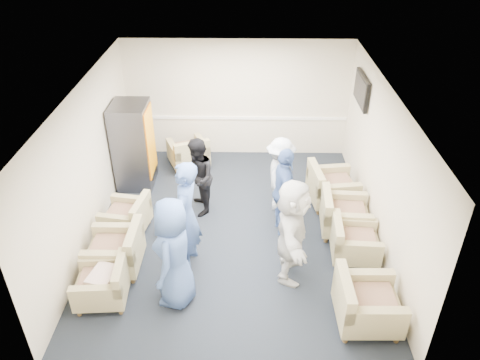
{
  "coord_description": "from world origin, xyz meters",
  "views": [
    {
      "loc": [
        0.23,
        -6.84,
        5.36
      ],
      "look_at": [
        0.11,
        0.2,
        0.96
      ],
      "focal_mm": 35.0,
      "sensor_mm": 36.0,
      "label": 1
    }
  ],
  "objects_px": {
    "armchair_right_midnear": "(352,243)",
    "person_front_right": "(292,231)",
    "armchair_left_near": "(105,284)",
    "person_front_left": "(174,253)",
    "armchair_right_near": "(364,305)",
    "person_mid_right": "(284,192)",
    "armchair_right_midfar": "(342,216)",
    "armchair_corner": "(189,154)",
    "person_back_left": "(198,177)",
    "person_mid_left": "(186,216)",
    "vending_machine": "(134,145)",
    "armchair_left_far": "(128,218)",
    "armchair_left_mid": "(118,252)",
    "person_back_right": "(280,175)",
    "armchair_right_far": "(329,188)"
  },
  "relations": [
    {
      "from": "armchair_left_far",
      "to": "armchair_right_near",
      "type": "distance_m",
      "value": 4.34
    },
    {
      "from": "person_back_left",
      "to": "armchair_corner",
      "type": "bearing_deg",
      "value": -179.46
    },
    {
      "from": "person_front_left",
      "to": "person_back_left",
      "type": "bearing_deg",
      "value": -172.99
    },
    {
      "from": "armchair_left_mid",
      "to": "armchair_left_near",
      "type": "bearing_deg",
      "value": -2.62
    },
    {
      "from": "armchair_left_mid",
      "to": "armchair_left_far",
      "type": "relative_size",
      "value": 0.97
    },
    {
      "from": "armchair_right_midfar",
      "to": "person_front_right",
      "type": "relative_size",
      "value": 0.5
    },
    {
      "from": "armchair_left_far",
      "to": "armchair_right_far",
      "type": "distance_m",
      "value": 3.9
    },
    {
      "from": "armchair_left_mid",
      "to": "armchair_corner",
      "type": "xyz_separation_m",
      "value": [
        0.79,
        3.34,
        -0.02
      ]
    },
    {
      "from": "armchair_left_mid",
      "to": "person_front_right",
      "type": "bearing_deg",
      "value": 88.04
    },
    {
      "from": "armchair_right_midfar",
      "to": "person_mid_left",
      "type": "height_order",
      "value": "person_mid_left"
    },
    {
      "from": "vending_machine",
      "to": "person_front_right",
      "type": "xyz_separation_m",
      "value": [
        3.03,
        -2.74,
        -0.02
      ]
    },
    {
      "from": "person_back_left",
      "to": "armchair_left_near",
      "type": "bearing_deg",
      "value": -39.15
    },
    {
      "from": "armchair_corner",
      "to": "person_back_right",
      "type": "xyz_separation_m",
      "value": [
        1.93,
        -1.56,
        0.43
      ]
    },
    {
      "from": "person_front_right",
      "to": "armchair_left_mid",
      "type": "bearing_deg",
      "value": 96.65
    },
    {
      "from": "armchair_left_near",
      "to": "armchair_left_far",
      "type": "xyz_separation_m",
      "value": [
        -0.02,
        1.68,
        0.0
      ]
    },
    {
      "from": "vending_machine",
      "to": "person_back_left",
      "type": "relative_size",
      "value": 1.16
    },
    {
      "from": "armchair_left_far",
      "to": "armchair_corner",
      "type": "relative_size",
      "value": 0.83
    },
    {
      "from": "armchair_left_near",
      "to": "person_front_right",
      "type": "relative_size",
      "value": 0.45
    },
    {
      "from": "person_front_right",
      "to": "person_mid_left",
      "type": "bearing_deg",
      "value": 90.45
    },
    {
      "from": "armchair_right_near",
      "to": "armchair_corner",
      "type": "xyz_separation_m",
      "value": [
        -2.98,
        4.42,
        -0.03
      ]
    },
    {
      "from": "person_back_left",
      "to": "person_front_right",
      "type": "bearing_deg",
      "value": 31.62
    },
    {
      "from": "armchair_right_near",
      "to": "armchair_corner",
      "type": "height_order",
      "value": "armchair_right_near"
    },
    {
      "from": "armchair_right_midnear",
      "to": "vending_machine",
      "type": "distance_m",
      "value": 4.74
    },
    {
      "from": "armchair_left_mid",
      "to": "person_back_right",
      "type": "relative_size",
      "value": 0.56
    },
    {
      "from": "armchair_left_mid",
      "to": "person_back_left",
      "type": "distance_m",
      "value": 2.05
    },
    {
      "from": "armchair_left_far",
      "to": "vending_machine",
      "type": "xyz_separation_m",
      "value": [
        -0.18,
        1.67,
        0.6
      ]
    },
    {
      "from": "armchair_left_mid",
      "to": "armchair_right_midfar",
      "type": "distance_m",
      "value": 3.95
    },
    {
      "from": "armchair_right_midfar",
      "to": "person_mid_left",
      "type": "distance_m",
      "value": 2.9
    },
    {
      "from": "armchair_right_midfar",
      "to": "armchair_corner",
      "type": "distance_m",
      "value": 3.79
    },
    {
      "from": "armchair_right_midnear",
      "to": "armchair_right_near",
      "type": "bearing_deg",
      "value": 179.52
    },
    {
      "from": "armchair_left_far",
      "to": "person_mid_right",
      "type": "bearing_deg",
      "value": 100.76
    },
    {
      "from": "armchair_left_mid",
      "to": "armchair_right_midfar",
      "type": "relative_size",
      "value": 0.95
    },
    {
      "from": "armchair_right_midnear",
      "to": "person_front_right",
      "type": "relative_size",
      "value": 0.46
    },
    {
      "from": "armchair_left_mid",
      "to": "armchair_right_far",
      "type": "distance_m",
      "value": 4.21
    },
    {
      "from": "vending_machine",
      "to": "person_mid_left",
      "type": "height_order",
      "value": "person_mid_left"
    },
    {
      "from": "armchair_corner",
      "to": "person_back_left",
      "type": "xyz_separation_m",
      "value": [
        0.38,
        -1.71,
        0.45
      ]
    },
    {
      "from": "armchair_left_far",
      "to": "person_back_right",
      "type": "height_order",
      "value": "person_back_right"
    },
    {
      "from": "armchair_right_far",
      "to": "person_front_right",
      "type": "relative_size",
      "value": 0.55
    },
    {
      "from": "armchair_right_midnear",
      "to": "armchair_right_far",
      "type": "bearing_deg",
      "value": 8.54
    },
    {
      "from": "armchair_left_mid",
      "to": "person_mid_right",
      "type": "height_order",
      "value": "person_mid_right"
    },
    {
      "from": "armchair_right_near",
      "to": "person_mid_right",
      "type": "height_order",
      "value": "person_mid_right"
    },
    {
      "from": "armchair_right_near",
      "to": "person_mid_right",
      "type": "distance_m",
      "value": 2.41
    },
    {
      "from": "armchair_left_mid",
      "to": "armchair_right_midnear",
      "type": "bearing_deg",
      "value": 94.88
    },
    {
      "from": "vending_machine",
      "to": "armchair_right_far",
      "type": "bearing_deg",
      "value": -9.81
    },
    {
      "from": "vending_machine",
      "to": "person_mid_right",
      "type": "height_order",
      "value": "vending_machine"
    },
    {
      "from": "armchair_corner",
      "to": "person_mid_right",
      "type": "distance_m",
      "value": 3.06
    },
    {
      "from": "armchair_right_midnear",
      "to": "person_front_right",
      "type": "bearing_deg",
      "value": 115.24
    },
    {
      "from": "armchair_right_midnear",
      "to": "person_mid_right",
      "type": "distance_m",
      "value": 1.43
    },
    {
      "from": "armchair_left_mid",
      "to": "person_front_left",
      "type": "distance_m",
      "value": 1.36
    },
    {
      "from": "armchair_left_near",
      "to": "person_front_left",
      "type": "relative_size",
      "value": 0.45
    }
  ]
}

